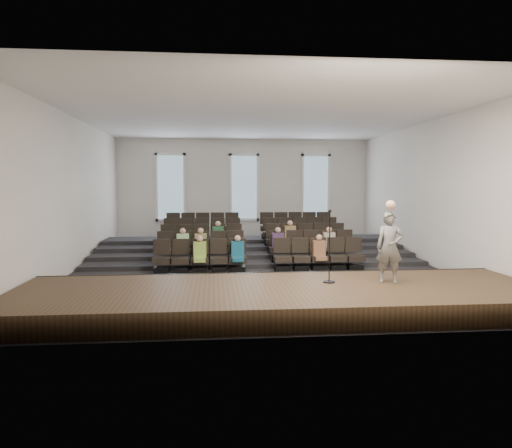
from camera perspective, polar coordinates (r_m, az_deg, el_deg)
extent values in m
plane|color=black|center=(15.33, 0.30, -5.58)|extent=(14.00, 14.00, 0.00)
cube|color=white|center=(15.25, 0.31, 13.27)|extent=(12.00, 14.00, 0.02)
cube|color=white|center=(22.08, -1.50, 4.10)|extent=(12.00, 0.04, 5.00)
cube|color=white|center=(8.13, 5.21, 2.98)|extent=(12.00, 0.04, 5.00)
cube|color=white|center=(15.68, -22.20, 3.49)|extent=(0.04, 14.00, 5.00)
cube|color=white|center=(16.79, 21.26, 3.58)|extent=(0.04, 14.00, 5.00)
cube|color=#3E2C1A|center=(10.33, 3.13, -9.26)|extent=(11.80, 3.60, 0.50)
cube|color=black|center=(12.04, 1.88, -7.24)|extent=(11.80, 0.06, 0.52)
cube|color=black|center=(17.60, -0.45, -3.99)|extent=(11.80, 4.80, 0.15)
cube|color=black|center=(18.11, -0.59, -3.50)|extent=(11.80, 3.75, 0.30)
cube|color=black|center=(18.62, -0.72, -3.04)|extent=(11.80, 2.70, 0.45)
cube|color=black|center=(19.13, -0.85, -2.61)|extent=(11.80, 1.65, 0.60)
cube|color=black|center=(14.74, -11.70, -5.70)|extent=(0.47, 0.43, 0.20)
cube|color=black|center=(14.69, -11.72, -4.51)|extent=(0.55, 0.50, 0.19)
cube|color=black|center=(14.84, -11.66, -2.82)|extent=(0.55, 0.08, 0.50)
cube|color=black|center=(14.69, -9.36, -5.71)|extent=(0.47, 0.43, 0.20)
cube|color=black|center=(14.64, -9.38, -4.51)|extent=(0.55, 0.50, 0.19)
cube|color=black|center=(14.78, -9.34, -2.81)|extent=(0.55, 0.08, 0.50)
cube|color=black|center=(14.66, -7.01, -5.70)|extent=(0.47, 0.43, 0.20)
cube|color=black|center=(14.61, -7.02, -4.50)|extent=(0.55, 0.50, 0.19)
cube|color=black|center=(14.75, -7.01, -2.80)|extent=(0.55, 0.08, 0.50)
cube|color=black|center=(14.65, -4.65, -5.68)|extent=(0.47, 0.43, 0.20)
cube|color=black|center=(14.60, -4.66, -4.49)|extent=(0.55, 0.50, 0.19)
cube|color=black|center=(14.75, -4.68, -2.78)|extent=(0.55, 0.08, 0.50)
cube|color=black|center=(14.67, -2.30, -5.66)|extent=(0.47, 0.43, 0.20)
cube|color=black|center=(14.62, -2.30, -4.46)|extent=(0.55, 0.50, 0.19)
cube|color=black|center=(14.77, -2.35, -2.76)|extent=(0.55, 0.08, 0.50)
cube|color=black|center=(14.82, 3.34, -5.56)|extent=(0.47, 0.43, 0.20)
cube|color=black|center=(14.77, 3.34, -4.37)|extent=(0.55, 0.50, 0.19)
cube|color=black|center=(14.91, 3.23, -2.69)|extent=(0.55, 0.08, 0.50)
cube|color=black|center=(14.92, 5.63, -5.50)|extent=(0.47, 0.43, 0.20)
cube|color=black|center=(14.87, 5.64, -4.33)|extent=(0.55, 0.50, 0.19)
cube|color=black|center=(15.01, 5.50, -2.66)|extent=(0.55, 0.08, 0.50)
cube|color=black|center=(15.04, 7.88, -5.44)|extent=(0.47, 0.43, 0.20)
cube|color=black|center=(14.99, 7.89, -4.27)|extent=(0.55, 0.50, 0.19)
cube|color=black|center=(15.14, 7.73, -2.62)|extent=(0.55, 0.08, 0.50)
cube|color=black|center=(15.19, 10.09, -5.37)|extent=(0.47, 0.43, 0.20)
cube|color=black|center=(15.14, 10.11, -4.21)|extent=(0.55, 0.50, 0.19)
cube|color=black|center=(15.28, 9.92, -2.57)|extent=(0.55, 0.08, 0.50)
cube|color=black|center=(15.36, 12.26, -5.29)|extent=(0.47, 0.43, 0.20)
cube|color=black|center=(15.31, 12.28, -4.15)|extent=(0.55, 0.50, 0.19)
cube|color=black|center=(15.45, 12.07, -2.53)|extent=(0.55, 0.08, 0.50)
cube|color=black|center=(15.75, -11.29, -4.48)|extent=(0.47, 0.43, 0.20)
cube|color=black|center=(15.70, -11.31, -3.36)|extent=(0.55, 0.50, 0.19)
cube|color=black|center=(15.86, -11.25, -1.79)|extent=(0.55, 0.08, 0.50)
cube|color=black|center=(15.69, -9.10, -4.47)|extent=(0.47, 0.43, 0.20)
cube|color=black|center=(15.65, -9.12, -3.35)|extent=(0.55, 0.50, 0.19)
cube|color=black|center=(15.80, -9.09, -1.77)|extent=(0.55, 0.08, 0.50)
cube|color=black|center=(15.67, -6.91, -4.46)|extent=(0.47, 0.43, 0.20)
cube|color=black|center=(15.62, -6.92, -3.34)|extent=(0.55, 0.50, 0.19)
cube|color=black|center=(15.78, -6.91, -1.76)|extent=(0.55, 0.08, 0.50)
cube|color=black|center=(15.66, -4.71, -4.45)|extent=(0.47, 0.43, 0.20)
cube|color=black|center=(15.62, -4.71, -3.33)|extent=(0.55, 0.50, 0.19)
cube|color=black|center=(15.77, -4.73, -1.74)|extent=(0.55, 0.08, 0.50)
cube|color=black|center=(15.68, -2.51, -4.43)|extent=(0.47, 0.43, 0.20)
cube|color=black|center=(15.63, -2.51, -3.31)|extent=(0.55, 0.50, 0.19)
cube|color=black|center=(15.79, -2.55, -1.73)|extent=(0.55, 0.08, 0.50)
cube|color=black|center=(15.82, 2.76, -4.35)|extent=(0.47, 0.43, 0.20)
cube|color=black|center=(15.77, 2.77, -3.24)|extent=(0.55, 0.50, 0.19)
cube|color=black|center=(15.93, 2.67, -1.67)|extent=(0.55, 0.08, 0.50)
cube|color=black|center=(15.91, 4.91, -4.30)|extent=(0.47, 0.43, 0.20)
cube|color=black|center=(15.87, 4.92, -3.20)|extent=(0.55, 0.50, 0.19)
cube|color=black|center=(16.02, 4.79, -1.64)|extent=(0.55, 0.08, 0.50)
cube|color=black|center=(16.03, 7.03, -4.26)|extent=(0.47, 0.43, 0.20)
cube|color=black|center=(15.98, 7.04, -3.16)|extent=(0.55, 0.50, 0.19)
cube|color=black|center=(16.14, 6.89, -1.62)|extent=(0.55, 0.08, 0.50)
cube|color=black|center=(16.17, 9.11, -4.20)|extent=(0.47, 0.43, 0.20)
cube|color=black|center=(16.12, 9.12, -3.12)|extent=(0.55, 0.50, 0.19)
cube|color=black|center=(16.27, 8.96, -1.59)|extent=(0.55, 0.08, 0.50)
cube|color=black|center=(16.33, 11.15, -4.15)|extent=(0.47, 0.43, 0.20)
cube|color=black|center=(16.28, 11.17, -3.07)|extent=(0.55, 0.50, 0.19)
cube|color=black|center=(16.43, 10.99, -1.55)|extent=(0.55, 0.08, 0.50)
cube|color=black|center=(16.76, -10.93, -3.40)|extent=(0.47, 0.42, 0.20)
cube|color=black|center=(16.72, -10.94, -2.34)|extent=(0.55, 0.50, 0.19)
cube|color=black|center=(16.88, -10.90, -0.88)|extent=(0.55, 0.08, 0.50)
cube|color=black|center=(16.71, -8.88, -3.39)|extent=(0.47, 0.42, 0.20)
cube|color=black|center=(16.67, -8.89, -2.34)|extent=(0.55, 0.50, 0.19)
cube|color=black|center=(16.83, -8.86, -0.86)|extent=(0.55, 0.08, 0.50)
cube|color=black|center=(16.68, -6.82, -3.38)|extent=(0.47, 0.42, 0.20)
cube|color=black|center=(16.64, -6.83, -2.32)|extent=(0.55, 0.50, 0.19)
cube|color=black|center=(16.80, -6.82, -0.85)|extent=(0.55, 0.08, 0.50)
cube|color=black|center=(16.68, -4.75, -3.36)|extent=(0.47, 0.42, 0.20)
cube|color=black|center=(16.64, -4.76, -2.31)|extent=(0.55, 0.50, 0.19)
cube|color=black|center=(16.80, -4.78, -0.83)|extent=(0.55, 0.08, 0.50)
cube|color=black|center=(16.69, -2.69, -3.35)|extent=(0.47, 0.42, 0.20)
cube|color=black|center=(16.65, -2.69, -2.29)|extent=(0.55, 0.50, 0.19)
cube|color=black|center=(16.82, -2.73, -0.82)|extent=(0.55, 0.08, 0.50)
cube|color=black|center=(16.82, 2.26, -3.28)|extent=(0.47, 0.42, 0.20)
cube|color=black|center=(16.78, 2.26, -2.23)|extent=(0.55, 0.50, 0.19)
cube|color=black|center=(16.94, 2.17, -0.77)|extent=(0.55, 0.08, 0.50)
cube|color=black|center=(16.91, 4.28, -3.25)|extent=(0.47, 0.42, 0.20)
cube|color=black|center=(16.87, 4.28, -2.21)|extent=(0.55, 0.50, 0.19)
cube|color=black|center=(17.03, 4.17, -0.75)|extent=(0.55, 0.08, 0.50)
cube|color=black|center=(17.02, 6.27, -3.21)|extent=(0.47, 0.42, 0.20)
cube|color=black|center=(16.98, 6.28, -2.18)|extent=(0.55, 0.50, 0.19)
cube|color=black|center=(17.14, 6.15, -0.73)|extent=(0.55, 0.08, 0.50)
cube|color=black|center=(17.15, 8.24, -3.17)|extent=(0.47, 0.42, 0.20)
cube|color=black|center=(17.11, 8.25, -2.14)|extent=(0.55, 0.50, 0.19)
cube|color=black|center=(17.27, 8.10, -0.71)|extent=(0.55, 0.08, 0.50)
cube|color=black|center=(17.30, 10.17, -3.13)|extent=(0.47, 0.42, 0.20)
cube|color=black|center=(17.26, 10.19, -2.11)|extent=(0.55, 0.50, 0.19)
cube|color=black|center=(17.42, 10.02, -0.69)|extent=(0.55, 0.08, 0.50)
cube|color=black|center=(17.77, -10.61, -2.44)|extent=(0.47, 0.42, 0.20)
cube|color=black|center=(17.74, -10.62, -1.45)|extent=(0.55, 0.50, 0.19)
cube|color=black|center=(17.91, -10.58, -0.07)|extent=(0.55, 0.08, 0.50)
cube|color=black|center=(17.73, -8.68, -2.43)|extent=(0.47, 0.42, 0.20)
cube|color=black|center=(17.69, -8.69, -1.44)|extent=(0.55, 0.50, 0.19)
cube|color=black|center=(17.86, -8.67, -0.06)|extent=(0.55, 0.08, 0.50)
cube|color=black|center=(17.70, -6.74, -2.42)|extent=(0.47, 0.42, 0.20)
cube|color=black|center=(17.67, -6.75, -1.42)|extent=(0.55, 0.50, 0.19)
cube|color=black|center=(17.84, -6.74, -0.04)|extent=(0.55, 0.08, 0.50)
cube|color=black|center=(17.70, -4.79, -2.41)|extent=(0.47, 0.42, 0.20)
cube|color=black|center=(17.66, -4.80, -1.41)|extent=(0.55, 0.50, 0.19)
cube|color=black|center=(17.83, -4.81, -0.03)|extent=(0.55, 0.08, 0.50)
cube|color=black|center=(17.71, -2.85, -2.39)|extent=(0.47, 0.42, 0.20)
cube|color=black|center=(17.68, -2.85, -1.39)|extent=(0.55, 0.50, 0.19)
cube|color=black|center=(17.85, -2.89, -0.01)|extent=(0.55, 0.08, 0.50)
cube|color=black|center=(17.84, 1.81, -2.34)|extent=(0.47, 0.42, 0.20)
cube|color=black|center=(17.80, 1.82, -1.35)|extent=(0.55, 0.50, 0.19)
cube|color=black|center=(17.97, 1.74, 0.02)|extent=(0.55, 0.08, 0.50)
cube|color=black|center=(17.92, 3.72, -2.31)|extent=(0.47, 0.42, 0.20)
cube|color=black|center=(17.88, 3.72, -1.32)|extent=(0.55, 0.50, 0.19)
cube|color=black|center=(18.05, 3.63, 0.04)|extent=(0.55, 0.08, 0.50)
cube|color=black|center=(18.02, 5.60, -2.28)|extent=(0.47, 0.42, 0.20)
cube|color=black|center=(17.99, 5.61, -1.30)|extent=(0.55, 0.50, 0.19)
cube|color=black|center=(18.16, 5.50, 0.05)|extent=(0.55, 0.08, 0.50)
cube|color=black|center=(18.15, 7.47, -2.25)|extent=(0.47, 0.42, 0.20)
cube|color=black|center=(18.11, 7.48, -1.28)|extent=(0.55, 0.50, 0.19)
cube|color=black|center=(18.28, 7.34, 0.07)|extent=(0.55, 0.08, 0.50)
cube|color=black|center=(18.29, 9.30, -2.22)|extent=(0.47, 0.42, 0.20)
cube|color=black|center=(18.25, 9.31, -1.25)|extent=(0.55, 0.50, 0.19)
cube|color=black|center=(18.42, 9.16, 0.08)|extent=(0.55, 0.08, 0.50)
cube|color=black|center=(18.79, -10.33, -1.59)|extent=(0.47, 0.42, 0.20)
cube|color=black|center=(18.76, -10.34, -0.65)|extent=(0.55, 0.50, 0.19)
cube|color=black|center=(18.94, -10.30, 0.65)|extent=(0.55, 0.08, 0.50)
cube|color=black|center=(18.75, -8.50, -1.58)|extent=(0.47, 0.42, 0.20)
cube|color=black|center=(18.72, -8.51, -0.63)|extent=(0.55, 0.50, 0.19)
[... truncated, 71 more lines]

